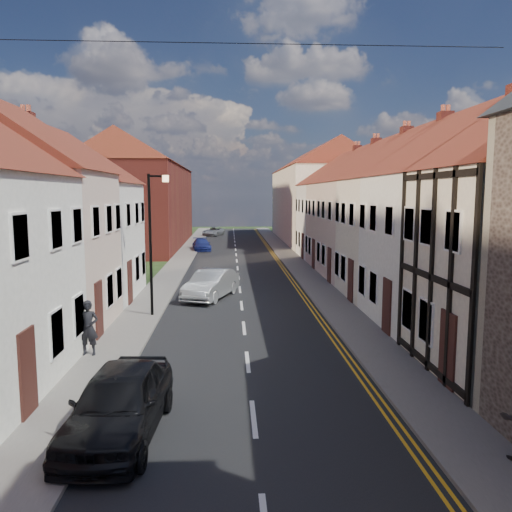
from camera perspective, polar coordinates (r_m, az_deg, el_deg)
road at (r=31.65m, az=-2.00°, el=-2.49°), size 7.00×90.00×0.02m
pavement_left at (r=31.87m, az=-9.94°, el=-2.44°), size 1.80×90.00×0.12m
pavement_right at (r=32.02m, az=5.90°, el=-2.32°), size 1.80×90.00×0.12m
cottage_r_white_near at (r=21.67m, az=24.05°, el=4.35°), size 8.30×6.00×9.00m
cottage_r_cream_mid at (r=26.60m, az=18.77°, el=5.00°), size 8.30×5.20×9.00m
cottage_r_pink at (r=31.67m, az=15.15°, el=5.39°), size 8.30×6.00×9.00m
cottage_r_white_far at (r=36.84m, az=12.53°, el=5.69°), size 8.30×5.20×9.00m
cottage_r_cream_far at (r=42.07m, az=10.57°, el=5.88°), size 8.30×6.00×9.00m
cottage_l_pink at (r=26.55m, az=-22.36°, el=4.60°), size 8.30×6.30×8.80m
block_right_far at (r=57.06m, az=6.97°, el=7.06°), size 8.30×24.20×10.50m
block_left_far at (r=51.95m, az=-12.82°, el=6.94°), size 8.30×24.20×10.50m
lamppost at (r=21.52m, az=-11.77°, el=2.31°), size 0.88×0.15×6.00m
car_near at (r=11.72m, az=-15.34°, el=-15.83°), size 2.10×4.60×1.53m
car_mid at (r=25.46m, az=-5.15°, el=-3.24°), size 2.95×4.67×1.45m
car_far at (r=47.12m, az=-6.24°, el=1.30°), size 2.08×4.02×1.11m
car_distant at (r=63.39m, az=-4.90°, el=2.81°), size 3.04×4.48×1.14m
pedestrian_left_b at (r=17.06m, az=-18.61°, el=-7.79°), size 0.66×0.45×1.77m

